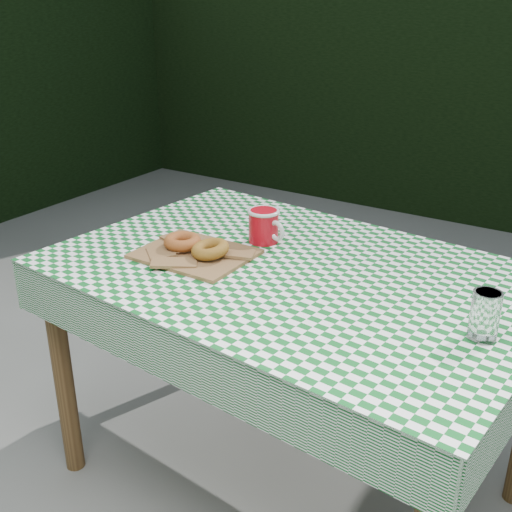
{
  "coord_description": "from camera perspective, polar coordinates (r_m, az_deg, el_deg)",
  "views": [
    {
      "loc": [
        0.77,
        -1.26,
        1.47
      ],
      "look_at": [
        -0.09,
        0.08,
        0.79
      ],
      "focal_mm": 44.02,
      "sensor_mm": 36.0,
      "label": 1
    }
  ],
  "objects": [
    {
      "name": "ground",
      "position": [
        2.08,
        0.98,
        -21.73
      ],
      "size": [
        60.0,
        60.0,
        0.0
      ],
      "primitive_type": "plane",
      "color": "#575751",
      "rests_on": "ground"
    },
    {
      "name": "table",
      "position": [
        1.92,
        3.05,
        -11.52
      ],
      "size": [
        1.39,
        1.0,
        0.75
      ],
      "primitive_type": "cube",
      "rotation": [
        0.0,
        0.0,
        -0.1
      ],
      "color": "#54351C",
      "rests_on": "ground"
    },
    {
      "name": "tablecloth",
      "position": [
        1.74,
        3.31,
        -1.21
      ],
      "size": [
        1.42,
        1.02,
        0.01
      ],
      "primitive_type": "cube",
      "rotation": [
        0.0,
        0.0,
        -0.1
      ],
      "color": "#0D551D",
      "rests_on": "table"
    },
    {
      "name": "paper_bag",
      "position": [
        1.82,
        -5.57,
        0.28
      ],
      "size": [
        0.32,
        0.25,
        0.02
      ],
      "primitive_type": "cube",
      "rotation": [
        0.0,
        0.0,
        -0.0
      ],
      "color": "brown",
      "rests_on": "tablecloth"
    },
    {
      "name": "bagel_front",
      "position": [
        1.84,
        -6.7,
        1.32
      ],
      "size": [
        0.11,
        0.11,
        0.03
      ],
      "primitive_type": "torus",
      "rotation": [
        0.0,
        0.0,
        0.02
      ],
      "color": "#9C4C20",
      "rests_on": "paper_bag"
    },
    {
      "name": "bagel_back",
      "position": [
        1.77,
        -4.19,
        0.63
      ],
      "size": [
        0.15,
        0.15,
        0.03
      ],
      "primitive_type": "torus",
      "rotation": [
        0.0,
        0.0,
        -0.83
      ],
      "color": "#97611F",
      "rests_on": "paper_bag"
    },
    {
      "name": "coffee_mug",
      "position": [
        1.9,
        0.69,
        2.75
      ],
      "size": [
        0.22,
        0.22,
        0.1
      ],
      "primitive_type": null,
      "rotation": [
        0.0,
        0.0,
        -0.27
      ],
      "color": "#AF0B17",
      "rests_on": "tablecloth"
    },
    {
      "name": "drinking_glass",
      "position": [
        1.46,
        20.07,
        -5.12
      ],
      "size": [
        0.07,
        0.07,
        0.11
      ],
      "primitive_type": "cylinder",
      "rotation": [
        0.0,
        0.0,
        -0.2
      ],
      "color": "white",
      "rests_on": "tablecloth"
    }
  ]
}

